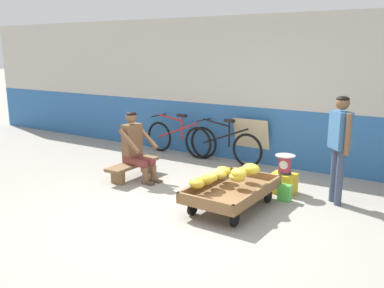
{
  "coord_description": "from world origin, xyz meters",
  "views": [
    {
      "loc": [
        2.79,
        -4.19,
        2.15
      ],
      "look_at": [
        -0.46,
        0.96,
        0.75
      ],
      "focal_mm": 38.84,
      "sensor_mm": 36.0,
      "label": 1
    }
  ],
  "objects_px": {
    "vendor_seated": "(136,146)",
    "sign_board": "(252,141)",
    "customer_adult": "(340,138)",
    "shopping_bag": "(285,193)",
    "bicycle_far_left": "(224,145)",
    "banana_cart": "(232,192)",
    "low_bench": "(133,166)",
    "bicycle_near_left": "(178,138)",
    "weighing_scale": "(285,164)",
    "plastic_crate": "(284,183)"
  },
  "relations": [
    {
      "from": "banana_cart",
      "to": "weighing_scale",
      "type": "bearing_deg",
      "value": 69.2
    },
    {
      "from": "bicycle_near_left",
      "to": "shopping_bag",
      "type": "xyz_separation_m",
      "value": [
        2.82,
        -1.41,
        -0.23
      ]
    },
    {
      "from": "bicycle_far_left",
      "to": "weighing_scale",
      "type": "bearing_deg",
      "value": -33.56
    },
    {
      "from": "low_bench",
      "to": "vendor_seated",
      "type": "height_order",
      "value": "vendor_seated"
    },
    {
      "from": "bicycle_near_left",
      "to": "customer_adult",
      "type": "distance_m",
      "value": 3.69
    },
    {
      "from": "plastic_crate",
      "to": "shopping_bag",
      "type": "height_order",
      "value": "plastic_crate"
    },
    {
      "from": "plastic_crate",
      "to": "bicycle_far_left",
      "type": "distance_m",
      "value": 1.91
    },
    {
      "from": "vendor_seated",
      "to": "plastic_crate",
      "type": "bearing_deg",
      "value": 15.73
    },
    {
      "from": "weighing_scale",
      "to": "bicycle_far_left",
      "type": "height_order",
      "value": "bicycle_far_left"
    },
    {
      "from": "customer_adult",
      "to": "shopping_bag",
      "type": "relative_size",
      "value": 6.38
    },
    {
      "from": "low_bench",
      "to": "bicycle_near_left",
      "type": "relative_size",
      "value": 0.66
    },
    {
      "from": "plastic_crate",
      "to": "customer_adult",
      "type": "height_order",
      "value": "customer_adult"
    },
    {
      "from": "vendor_seated",
      "to": "bicycle_near_left",
      "type": "xyz_separation_m",
      "value": [
        -0.34,
        1.74,
        -0.21
      ]
    },
    {
      "from": "low_bench",
      "to": "sign_board",
      "type": "height_order",
      "value": "sign_board"
    },
    {
      "from": "bicycle_near_left",
      "to": "customer_adult",
      "type": "relative_size",
      "value": 1.08
    },
    {
      "from": "banana_cart",
      "to": "bicycle_far_left",
      "type": "xyz_separation_m",
      "value": [
        -1.21,
        2.05,
        0.11
      ]
    },
    {
      "from": "banana_cart",
      "to": "weighing_scale",
      "type": "relative_size",
      "value": 4.89
    },
    {
      "from": "sign_board",
      "to": "low_bench",
      "type": "bearing_deg",
      "value": -123.74
    },
    {
      "from": "banana_cart",
      "to": "shopping_bag",
      "type": "relative_size",
      "value": 6.11
    },
    {
      "from": "banana_cart",
      "to": "shopping_bag",
      "type": "bearing_deg",
      "value": 52.72
    },
    {
      "from": "bicycle_near_left",
      "to": "customer_adult",
      "type": "bearing_deg",
      "value": -17.84
    },
    {
      "from": "bicycle_near_left",
      "to": "customer_adult",
      "type": "height_order",
      "value": "customer_adult"
    },
    {
      "from": "banana_cart",
      "to": "shopping_bag",
      "type": "xyz_separation_m",
      "value": [
        0.51,
        0.67,
        -0.12
      ]
    },
    {
      "from": "low_bench",
      "to": "plastic_crate",
      "type": "xyz_separation_m",
      "value": [
        2.44,
        0.65,
        -0.05
      ]
    },
    {
      "from": "shopping_bag",
      "to": "bicycle_near_left",
      "type": "bearing_deg",
      "value": 153.46
    },
    {
      "from": "sign_board",
      "to": "weighing_scale",
      "type": "bearing_deg",
      "value": -49.19
    },
    {
      "from": "vendor_seated",
      "to": "low_bench",
      "type": "bearing_deg",
      "value": 171.92
    },
    {
      "from": "banana_cart",
      "to": "weighing_scale",
      "type": "distance_m",
      "value": 1.09
    },
    {
      "from": "weighing_scale",
      "to": "sign_board",
      "type": "relative_size",
      "value": 0.34
    },
    {
      "from": "plastic_crate",
      "to": "weighing_scale",
      "type": "relative_size",
      "value": 1.2
    },
    {
      "from": "vendor_seated",
      "to": "shopping_bag",
      "type": "height_order",
      "value": "vendor_seated"
    },
    {
      "from": "sign_board",
      "to": "shopping_bag",
      "type": "relative_size",
      "value": 3.63
    },
    {
      "from": "banana_cart",
      "to": "low_bench",
      "type": "bearing_deg",
      "value": 170.34
    },
    {
      "from": "sign_board",
      "to": "customer_adult",
      "type": "bearing_deg",
      "value": -35.15
    },
    {
      "from": "low_bench",
      "to": "customer_adult",
      "type": "bearing_deg",
      "value": 10.86
    },
    {
      "from": "low_bench",
      "to": "bicycle_far_left",
      "type": "relative_size",
      "value": 0.67
    },
    {
      "from": "low_bench",
      "to": "plastic_crate",
      "type": "distance_m",
      "value": 2.52
    },
    {
      "from": "bicycle_far_left",
      "to": "banana_cart",
      "type": "bearing_deg",
      "value": -59.53
    },
    {
      "from": "banana_cart",
      "to": "customer_adult",
      "type": "relative_size",
      "value": 0.96
    },
    {
      "from": "bicycle_near_left",
      "to": "plastic_crate",
      "type": "bearing_deg",
      "value": -21.91
    },
    {
      "from": "vendor_seated",
      "to": "customer_adult",
      "type": "bearing_deg",
      "value": 11.38
    },
    {
      "from": "vendor_seated",
      "to": "sign_board",
      "type": "relative_size",
      "value": 1.31
    },
    {
      "from": "banana_cart",
      "to": "vendor_seated",
      "type": "bearing_deg",
      "value": 170.27
    },
    {
      "from": "sign_board",
      "to": "customer_adult",
      "type": "height_order",
      "value": "customer_adult"
    },
    {
      "from": "bicycle_far_left",
      "to": "customer_adult",
      "type": "height_order",
      "value": "customer_adult"
    },
    {
      "from": "low_bench",
      "to": "vendor_seated",
      "type": "bearing_deg",
      "value": -8.08
    },
    {
      "from": "low_bench",
      "to": "vendor_seated",
      "type": "xyz_separation_m",
      "value": [
        0.09,
        -0.01,
        0.37
      ]
    },
    {
      "from": "banana_cart",
      "to": "bicycle_far_left",
      "type": "distance_m",
      "value": 2.38
    },
    {
      "from": "low_bench",
      "to": "customer_adult",
      "type": "relative_size",
      "value": 0.72
    },
    {
      "from": "bicycle_far_left",
      "to": "sign_board",
      "type": "height_order",
      "value": "sign_board"
    }
  ]
}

